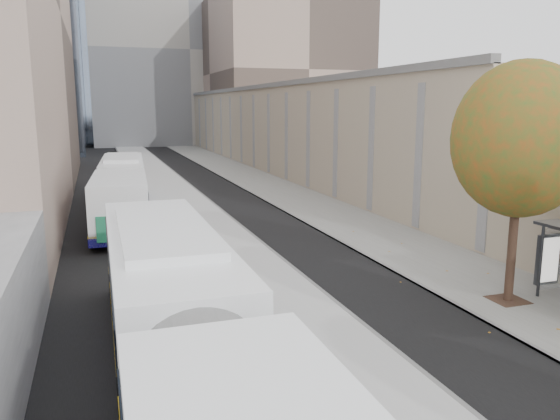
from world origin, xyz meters
name	(u,v)px	position (x,y,z in m)	size (l,w,h in m)	color
bus_platform	(178,202)	(-3.88, 35.00, 0.07)	(4.25, 150.00, 0.15)	#B9B9B9
sidewalk	(292,196)	(4.12, 35.00, 0.04)	(4.75, 150.00, 0.08)	gray
building_tan	(299,125)	(15.50, 64.00, 4.00)	(18.00, 92.00, 8.00)	gray
building_far_block	(181,54)	(6.00, 96.00, 15.00)	(30.00, 18.00, 30.00)	gray
tree_c	(521,140)	(3.60, 13.00, 5.25)	(4.20, 4.20, 7.28)	black
bus_near	(190,352)	(-7.32, 9.10, 1.68)	(2.82, 18.46, 3.07)	white
bus_far	(122,188)	(-7.48, 31.94, 1.61)	(3.70, 17.77, 2.94)	white
distant_car	(122,179)	(-6.92, 43.91, 0.64)	(1.52, 3.78, 1.29)	white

